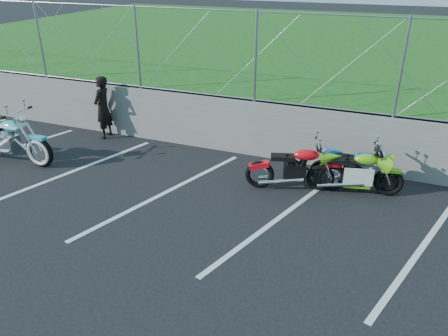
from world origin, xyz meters
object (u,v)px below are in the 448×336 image
at_px(naked_orange, 297,170).
at_px(sportbike_green, 357,174).
at_px(person_standing, 103,107).
at_px(sportbike_blue, 357,170).
at_px(cruiser_turquoise, 9,141).

bearing_deg(naked_orange, sportbike_green, -3.56).
bearing_deg(person_standing, naked_orange, 74.44).
bearing_deg(sportbike_blue, naked_orange, -158.61).
bearing_deg(naked_orange, person_standing, 152.48).
xyz_separation_m(cruiser_turquoise, person_standing, (1.10, 2.08, 0.31)).
relative_size(sportbike_green, person_standing, 1.15).
bearing_deg(cruiser_turquoise, naked_orange, 9.43).
bearing_deg(sportbike_blue, person_standing, 173.87).
bearing_deg(cruiser_turquoise, sportbike_blue, 11.49).
bearing_deg(person_standing, sportbike_green, 78.61).
distance_m(cruiser_turquoise, sportbike_blue, 7.69).
bearing_deg(sportbike_green, sportbike_blue, 83.51).
distance_m(sportbike_green, sportbike_blue, 0.20).
relative_size(sportbike_blue, person_standing, 1.12).
height_order(sportbike_green, sportbike_blue, sportbike_green).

